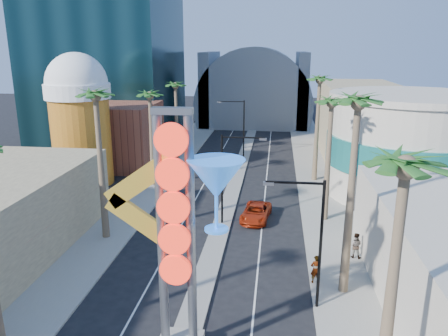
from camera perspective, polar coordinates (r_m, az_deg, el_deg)
sidewalk_west at (r=54.32m, az=-8.24°, el=-0.56°), size 5.00×100.00×0.15m
sidewalk_east at (r=52.72m, az=12.13°, el=-1.26°), size 5.00×100.00×0.15m
median at (r=55.55m, az=2.08°, el=-0.04°), size 1.60×84.00×0.15m
brick_filler_west at (r=58.16m, az=-13.83°, el=4.20°), size 10.00×10.00×8.00m
filler_east at (r=65.12m, az=17.16°, el=6.04°), size 10.00×20.00×10.00m
beer_mug at (r=50.65m, az=-18.34°, el=6.64°), size 7.00×7.00×14.50m
turquoise_building at (r=48.28m, az=23.09°, el=2.62°), size 16.60×16.60×10.60m
canopy at (r=88.07m, az=4.04°, el=8.58°), size 22.00×16.00×22.00m
neon_sign at (r=20.18m, az=-4.08°, el=-7.06°), size 6.53×2.60×12.55m
streetlight_0 at (r=36.95m, az=0.58°, el=-0.39°), size 3.79×0.25×8.00m
streetlight_1 at (r=60.38m, az=2.10°, el=5.90°), size 3.79×0.25×8.00m
streetlight_2 at (r=25.55m, az=11.53°, el=-8.35°), size 3.45×0.25×8.00m
palm_1 at (r=34.34m, az=-16.37°, el=7.89°), size 2.40×2.40×12.70m
palm_2 at (r=47.59m, az=-9.65°, el=8.66°), size 2.40×2.40×11.20m
palm_3 at (r=59.12m, az=-6.35°, el=10.11°), size 2.40×2.40×11.20m
palm_4 at (r=16.63m, az=22.43°, el=-2.01°), size 2.40×2.40×12.20m
palm_5 at (r=25.98m, az=17.01°, el=6.52°), size 2.40×2.40×13.20m
palm_6 at (r=37.92m, az=13.86°, el=7.38°), size 2.40×2.40×11.70m
palm_7 at (r=49.68m, az=12.36°, el=10.37°), size 2.40×2.40×12.70m
red_pickup at (r=39.43m, az=4.19°, el=-5.81°), size 2.89×5.23×1.39m
pedestrian_a at (r=29.69m, az=11.87°, el=-12.79°), size 0.81×0.65×1.92m
pedestrian_b at (r=33.60m, az=16.78°, el=-9.65°), size 1.09×0.94×1.92m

